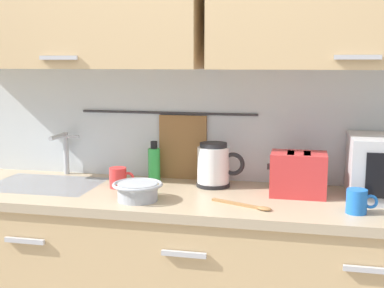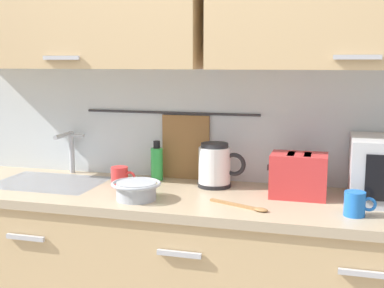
{
  "view_description": "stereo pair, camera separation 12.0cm",
  "coord_description": "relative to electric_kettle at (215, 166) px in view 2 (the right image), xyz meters",
  "views": [
    {
      "loc": [
        0.44,
        -1.83,
        1.48
      ],
      "look_at": [
        -0.04,
        0.33,
        1.12
      ],
      "focal_mm": 47.15,
      "sensor_mm": 36.0,
      "label": 1
    },
    {
      "loc": [
        0.55,
        -1.8,
        1.48
      ],
      "look_at": [
        -0.04,
        0.33,
        1.12
      ],
      "focal_mm": 47.15,
      "sensor_mm": 36.0,
      "label": 2
    }
  ],
  "objects": [
    {
      "name": "counter_unit",
      "position": [
        -0.05,
        -0.15,
        -0.54
      ],
      "size": [
        2.53,
        0.64,
        0.9
      ],
      "color": "tan",
      "rests_on": "ground"
    },
    {
      "name": "back_wall_assembly",
      "position": [
        -0.04,
        0.08,
        0.52
      ],
      "size": [
        3.7,
        0.41,
        2.5
      ],
      "color": "silver",
      "rests_on": "ground"
    },
    {
      "name": "sink_faucet",
      "position": [
        -0.8,
        0.07,
        0.04
      ],
      "size": [
        0.09,
        0.17,
        0.22
      ],
      "color": "#B2B5BA",
      "rests_on": "counter_unit"
    },
    {
      "name": "electric_kettle",
      "position": [
        0.0,
        0.0,
        0.0
      ],
      "size": [
        0.23,
        0.16,
        0.21
      ],
      "color": "black",
      "rests_on": "counter_unit"
    },
    {
      "name": "dish_soap_bottle",
      "position": [
        -0.31,
        0.06,
        -0.01
      ],
      "size": [
        0.06,
        0.06,
        0.2
      ],
      "color": "green",
      "rests_on": "counter_unit"
    },
    {
      "name": "mug_near_sink",
      "position": [
        -0.43,
        -0.12,
        -0.05
      ],
      "size": [
        0.12,
        0.08,
        0.09
      ],
      "color": "red",
      "rests_on": "counter_unit"
    },
    {
      "name": "mixing_bowl",
      "position": [
        -0.27,
        -0.31,
        -0.06
      ],
      "size": [
        0.21,
        0.21,
        0.08
      ],
      "color": "#A5ADB7",
      "rests_on": "counter_unit"
    },
    {
      "name": "toaster",
      "position": [
        0.39,
        -0.08,
        -0.01
      ],
      "size": [
        0.26,
        0.17,
        0.19
      ],
      "color": "red",
      "rests_on": "counter_unit"
    },
    {
      "name": "mug_by_kettle",
      "position": [
        0.62,
        -0.3,
        -0.05
      ],
      "size": [
        0.12,
        0.08,
        0.09
      ],
      "color": "blue",
      "rests_on": "counter_unit"
    },
    {
      "name": "wooden_spoon",
      "position": [
        0.2,
        -0.31,
        -0.1
      ],
      "size": [
        0.26,
        0.14,
        0.01
      ],
      "color": "#9E7042",
      "rests_on": "counter_unit"
    }
  ]
}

